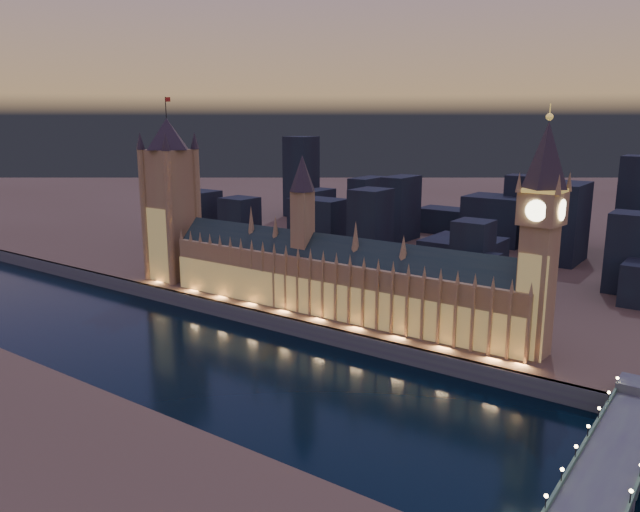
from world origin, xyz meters
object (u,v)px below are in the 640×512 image
Objects in this scene: elizabeth_tower at (541,221)px; palace_of_westminster at (333,277)px; victoria_tower at (170,191)px; westminster_bridge at (615,463)px.

palace_of_westminster is at bearing -179.90° from elizabeth_tower.
victoria_tower is 218.03m from elizabeth_tower.
victoria_tower is 0.95× the size of westminster_bridge.
palace_of_westminster is 1.79× the size of westminster_bridge.
palace_of_westminster is 106.90m from elizabeth_tower.
westminster_bridge is at bearing -24.23° from palace_of_westminster.
palace_of_westminster is at bearing 155.77° from westminster_bridge.
westminster_bridge is (263.05, -65.37, -55.24)m from victoria_tower.
westminster_bridge is (144.88, -65.20, -20.38)m from palace_of_westminster.
victoria_tower is at bearing 166.04° from westminster_bridge.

